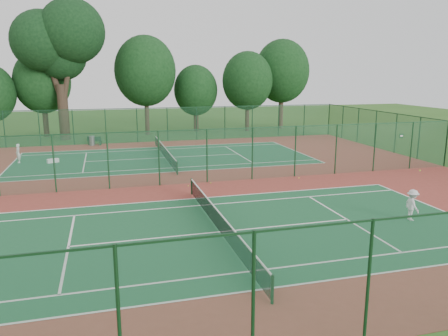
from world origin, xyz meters
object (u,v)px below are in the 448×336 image
at_px(player_far, 18,153).
at_px(kit_bag, 53,161).
at_px(player_near, 412,205).
at_px(bench, 94,141).
at_px(trash_bin, 92,141).
at_px(big_tree, 59,40).

distance_m(player_far, kit_bag, 2.72).
xyz_separation_m(player_far, kit_bag, (2.58, -0.63, -0.60)).
height_order(player_near, bench, player_near).
distance_m(player_near, player_far, 28.66).
height_order(player_far, trash_bin, player_far).
bearing_deg(player_near, bench, 36.14).
height_order(player_near, big_tree, big_tree).
distance_m(player_far, trash_bin, 9.05).
relative_size(player_near, kit_bag, 1.75).
xyz_separation_m(player_far, bench, (5.62, 7.36, -0.32)).
relative_size(trash_bin, big_tree, 0.06).
xyz_separation_m(player_near, trash_bin, (-15.32, 27.05, -0.30)).
xyz_separation_m(player_far, trash_bin, (5.40, 7.25, -0.30)).
height_order(trash_bin, bench, trash_bin).
xyz_separation_m(kit_bag, big_tree, (0.10, 12.81, 9.99)).
relative_size(bench, kit_bag, 1.68).
distance_m(kit_bag, big_tree, 16.25).
relative_size(player_far, bench, 1.03).
distance_m(player_near, kit_bag, 26.40).
height_order(player_far, bench, player_far).
bearing_deg(bench, trash_bin, -132.30).
height_order(player_far, big_tree, big_tree).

